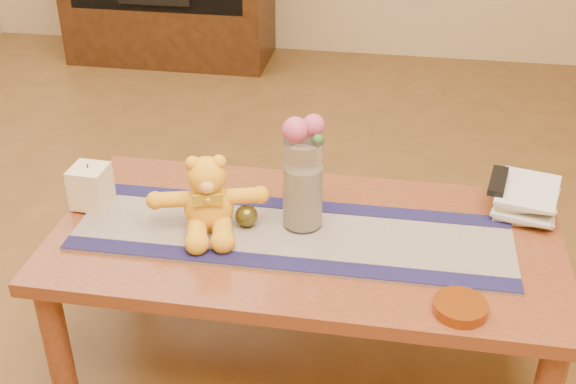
% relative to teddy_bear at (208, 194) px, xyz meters
% --- Properties ---
extents(floor, '(5.50, 5.50, 0.00)m').
position_rel_teddy_bear_xyz_m(floor, '(0.27, 0.02, -0.56)').
color(floor, brown).
rests_on(floor, ground).
extents(coffee_table_top, '(1.40, 0.70, 0.04)m').
position_rel_teddy_bear_xyz_m(coffee_table_top, '(0.27, 0.02, -0.13)').
color(coffee_table_top, '#622C17').
rests_on(coffee_table_top, floor).
extents(table_leg_fl, '(0.07, 0.07, 0.41)m').
position_rel_teddy_bear_xyz_m(table_leg_fl, '(-0.37, -0.27, -0.36)').
color(table_leg_fl, '#622C17').
rests_on(table_leg_fl, floor).
extents(table_leg_bl, '(0.07, 0.07, 0.41)m').
position_rel_teddy_bear_xyz_m(table_leg_bl, '(-0.37, 0.31, -0.36)').
color(table_leg_bl, '#622C17').
rests_on(table_leg_bl, floor).
extents(table_leg_br, '(0.07, 0.07, 0.41)m').
position_rel_teddy_bear_xyz_m(table_leg_br, '(0.91, 0.31, -0.36)').
color(table_leg_br, '#622C17').
rests_on(table_leg_br, floor).
extents(persian_runner, '(1.20, 0.36, 0.01)m').
position_rel_teddy_bear_xyz_m(persian_runner, '(0.23, 0.01, -0.11)').
color(persian_runner, '#241B4D').
rests_on(persian_runner, coffee_table_top).
extents(runner_border_near, '(1.20, 0.07, 0.00)m').
position_rel_teddy_bear_xyz_m(runner_border_near, '(0.23, -0.14, -0.10)').
color(runner_border_near, '#181541').
rests_on(runner_border_near, persian_runner).
extents(runner_border_far, '(1.20, 0.07, 0.00)m').
position_rel_teddy_bear_xyz_m(runner_border_far, '(0.23, 0.15, -0.10)').
color(runner_border_far, '#181541').
rests_on(runner_border_far, persian_runner).
extents(teddy_bear, '(0.37, 0.33, 0.21)m').
position_rel_teddy_bear_xyz_m(teddy_bear, '(0.00, 0.00, 0.00)').
color(teddy_bear, '#F4AA1E').
rests_on(teddy_bear, persian_runner).
extents(pillar_candle, '(0.10, 0.10, 0.12)m').
position_rel_teddy_bear_xyz_m(pillar_candle, '(-0.37, 0.06, -0.04)').
color(pillar_candle, beige).
rests_on(pillar_candle, persian_runner).
extents(candle_wick, '(0.00, 0.00, 0.01)m').
position_rel_teddy_bear_xyz_m(candle_wick, '(-0.37, 0.06, 0.02)').
color(candle_wick, black).
rests_on(candle_wick, pillar_candle).
extents(glass_vase, '(0.11, 0.11, 0.26)m').
position_rel_teddy_bear_xyz_m(glass_vase, '(0.25, 0.05, 0.03)').
color(glass_vase, silver).
rests_on(glass_vase, persian_runner).
extents(potpourri_fill, '(0.09, 0.09, 0.18)m').
position_rel_teddy_bear_xyz_m(potpourri_fill, '(0.25, 0.05, -0.01)').
color(potpourri_fill, beige).
rests_on(potpourri_fill, glass_vase).
extents(rose_left, '(0.07, 0.07, 0.07)m').
position_rel_teddy_bear_xyz_m(rose_left, '(0.23, 0.04, 0.19)').
color(rose_left, '#BF436E').
rests_on(rose_left, glass_vase).
extents(rose_right, '(0.06, 0.06, 0.06)m').
position_rel_teddy_bear_xyz_m(rose_right, '(0.28, 0.06, 0.20)').
color(rose_right, '#BF436E').
rests_on(rose_right, glass_vase).
extents(blue_flower_back, '(0.04, 0.04, 0.04)m').
position_rel_teddy_bear_xyz_m(blue_flower_back, '(0.26, 0.09, 0.18)').
color(blue_flower_back, '#49509E').
rests_on(blue_flower_back, glass_vase).
extents(blue_flower_side, '(0.04, 0.04, 0.04)m').
position_rel_teddy_bear_xyz_m(blue_flower_side, '(0.22, 0.07, 0.18)').
color(blue_flower_side, '#49509E').
rests_on(blue_flower_side, glass_vase).
extents(leaf_sprig, '(0.03, 0.03, 0.03)m').
position_rel_teddy_bear_xyz_m(leaf_sprig, '(0.29, 0.03, 0.17)').
color(leaf_sprig, '#33662D').
rests_on(leaf_sprig, glass_vase).
extents(bronze_ball, '(0.07, 0.07, 0.06)m').
position_rel_teddy_bear_xyz_m(bronze_ball, '(0.10, 0.02, -0.07)').
color(bronze_ball, '#4B4719').
rests_on(bronze_ball, persian_runner).
extents(book_bottom, '(0.19, 0.24, 0.02)m').
position_rel_teddy_bear_xyz_m(book_bottom, '(0.79, 0.27, -0.10)').
color(book_bottom, beige).
rests_on(book_bottom, coffee_table_top).
extents(book_lower, '(0.22, 0.26, 0.02)m').
position_rel_teddy_bear_xyz_m(book_lower, '(0.80, 0.26, -0.08)').
color(book_lower, beige).
rests_on(book_lower, book_bottom).
extents(book_upper, '(0.18, 0.24, 0.02)m').
position_rel_teddy_bear_xyz_m(book_upper, '(0.79, 0.27, -0.06)').
color(book_upper, beige).
rests_on(book_upper, book_lower).
extents(book_top, '(0.21, 0.26, 0.02)m').
position_rel_teddy_bear_xyz_m(book_top, '(0.80, 0.26, -0.05)').
color(book_top, beige).
rests_on(book_top, book_upper).
extents(tv_remote, '(0.07, 0.17, 0.02)m').
position_rel_teddy_bear_xyz_m(tv_remote, '(0.79, 0.26, -0.03)').
color(tv_remote, black).
rests_on(tv_remote, book_top).
extents(amber_dish, '(0.15, 0.15, 0.03)m').
position_rel_teddy_bear_xyz_m(amber_dish, '(0.68, -0.25, -0.10)').
color(amber_dish, '#BF5914').
rests_on(amber_dish, coffee_table_top).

